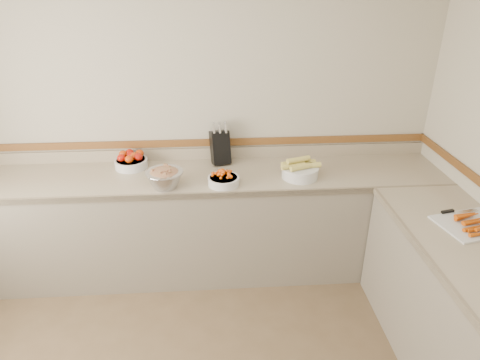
{
  "coord_description": "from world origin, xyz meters",
  "views": [
    {
      "loc": [
        0.16,
        -1.4,
        2.35
      ],
      "look_at": [
        0.35,
        1.35,
        1.0
      ],
      "focal_mm": 32.0,
      "sensor_mm": 36.0,
      "label": 1
    }
  ],
  "objects": [
    {
      "name": "counter_back",
      "position": [
        0.0,
        1.68,
        0.45
      ],
      "size": [
        4.0,
        0.65,
        1.08
      ],
      "color": "gray",
      "rests_on": "ground_plane"
    },
    {
      "name": "cutting_board",
      "position": [
        1.79,
        0.79,
        0.92
      ],
      "size": [
        0.48,
        0.41,
        0.06
      ],
      "color": "beige",
      "rests_on": "counter_right"
    },
    {
      "name": "corn_bowl",
      "position": [
        0.83,
        1.58,
        0.96
      ],
      "size": [
        0.32,
        0.29,
        0.17
      ],
      "color": "silver",
      "rests_on": "counter_back"
    },
    {
      "name": "back_wall",
      "position": [
        0.0,
        2.0,
        1.3
      ],
      "size": [
        4.0,
        0.0,
        4.0
      ],
      "primitive_type": "plane",
      "rotation": [
        1.57,
        0.0,
        0.0
      ],
      "color": "#B0A791",
      "rests_on": "ground_plane"
    },
    {
      "name": "tomato_bowl",
      "position": [
        -0.51,
        1.86,
        0.96
      ],
      "size": [
        0.27,
        0.27,
        0.13
      ],
      "color": "silver",
      "rests_on": "counter_back"
    },
    {
      "name": "knife_block",
      "position": [
        0.22,
        1.9,
        1.05
      ],
      "size": [
        0.19,
        0.21,
        0.36
      ],
      "color": "black",
      "rests_on": "counter_back"
    },
    {
      "name": "rhubarb_bowl",
      "position": [
        -0.2,
        1.47,
        0.98
      ],
      "size": [
        0.28,
        0.28,
        0.16
      ],
      "color": "#B2B2BA",
      "rests_on": "counter_back"
    },
    {
      "name": "cherry_tomato_bowl",
      "position": [
        0.24,
        1.49,
        0.94
      ],
      "size": [
        0.24,
        0.24,
        0.13
      ],
      "color": "silver",
      "rests_on": "counter_back"
    }
  ]
}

